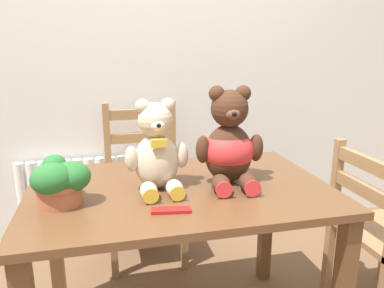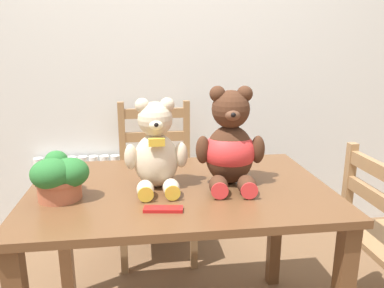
# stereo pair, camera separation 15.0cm
# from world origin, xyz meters

# --- Properties ---
(wall_back) EXTENTS (8.00, 0.04, 2.60)m
(wall_back) POSITION_xyz_m (0.00, 1.43, 1.30)
(wall_back) COLOR silver
(wall_back) RESTS_ON ground_plane
(radiator) EXTENTS (0.83, 0.10, 0.59)m
(radiator) POSITION_xyz_m (-0.43, 1.36, 0.26)
(radiator) COLOR white
(radiator) RESTS_ON ground_plane
(dining_table) EXTENTS (1.20, 0.79, 0.73)m
(dining_table) POSITION_xyz_m (0.00, 0.39, 0.62)
(dining_table) COLOR brown
(dining_table) RESTS_ON ground_plane
(wooden_chair_behind) EXTENTS (0.45, 0.40, 0.95)m
(wooden_chair_behind) POSITION_xyz_m (-0.07, 1.16, 0.47)
(wooden_chair_behind) COLOR #997047
(wooden_chair_behind) RESTS_ON ground_plane
(wooden_chair_side) EXTENTS (0.40, 0.44, 0.84)m
(wooden_chair_side) POSITION_xyz_m (0.97, 0.35, 0.43)
(wooden_chair_side) COLOR #997047
(wooden_chair_side) RESTS_ON ground_plane
(teddy_bear_left) EXTENTS (0.25, 0.25, 0.36)m
(teddy_bear_left) POSITION_xyz_m (-0.09, 0.40, 0.89)
(teddy_bear_left) COLOR beige
(teddy_bear_left) RESTS_ON dining_table
(teddy_bear_right) EXTENTS (0.28, 0.30, 0.40)m
(teddy_bear_right) POSITION_xyz_m (0.21, 0.40, 0.89)
(teddy_bear_right) COLOR #472819
(teddy_bear_right) RESTS_ON dining_table
(potted_plant) EXTENTS (0.20, 0.21, 0.17)m
(potted_plant) POSITION_xyz_m (-0.45, 0.32, 0.82)
(potted_plant) COLOR #B25B3D
(potted_plant) RESTS_ON dining_table
(chocolate_bar) EXTENTS (0.14, 0.06, 0.01)m
(chocolate_bar) POSITION_xyz_m (-0.08, 0.17, 0.74)
(chocolate_bar) COLOR red
(chocolate_bar) RESTS_ON dining_table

